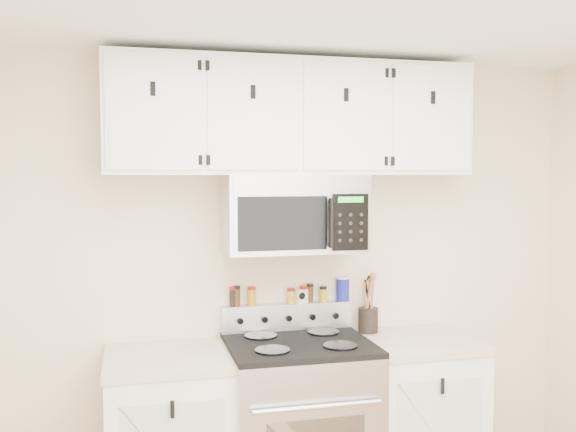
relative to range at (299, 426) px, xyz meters
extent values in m
cube|color=beige|center=(0.00, 0.32, 0.76)|extent=(3.50, 0.01, 2.50)
cube|color=#B7B7BA|center=(0.00, 0.00, -0.03)|extent=(0.76, 0.65, 0.92)
cube|color=black|center=(0.00, 0.00, 0.45)|extent=(0.76, 0.65, 0.03)
cube|color=#B7B7BA|center=(0.00, 0.28, 0.54)|extent=(0.76, 0.08, 0.15)
cylinder|color=black|center=(-0.18, -0.15, 0.47)|extent=(0.18, 0.18, 0.01)
cylinder|color=black|center=(0.18, -0.15, 0.47)|extent=(0.18, 0.18, 0.01)
cylinder|color=black|center=(-0.18, 0.15, 0.47)|extent=(0.18, 0.18, 0.01)
cylinder|color=black|center=(0.18, 0.15, 0.47)|extent=(0.18, 0.18, 0.01)
cube|color=#B7A88C|center=(-0.69, 0.02, 0.41)|extent=(0.64, 0.62, 0.04)
cube|color=white|center=(0.69, 0.02, -0.05)|extent=(0.62, 0.60, 0.88)
cube|color=#B7A88C|center=(0.69, 0.02, 0.41)|extent=(0.64, 0.62, 0.04)
cube|color=#9E9EA3|center=(0.00, 0.13, 1.14)|extent=(0.76, 0.38, 0.42)
cube|color=#B7B7BA|center=(0.00, -0.06, 1.31)|extent=(0.73, 0.01, 0.08)
cube|color=black|center=(-0.10, -0.07, 1.10)|extent=(0.47, 0.01, 0.28)
cube|color=black|center=(0.26, -0.07, 1.10)|extent=(0.20, 0.01, 0.30)
cylinder|color=black|center=(0.15, -0.10, 1.10)|extent=(0.03, 0.03, 0.26)
cube|color=white|center=(0.00, 0.16, 1.66)|extent=(2.00, 0.33, 0.62)
cube|color=white|center=(-0.75, -0.01, 1.66)|extent=(0.46, 0.01, 0.57)
cube|color=black|center=(-0.75, -0.02, 1.77)|extent=(0.02, 0.01, 0.07)
cube|color=white|center=(-0.25, -0.01, 1.66)|extent=(0.46, 0.01, 0.57)
cube|color=black|center=(-0.25, -0.02, 1.77)|extent=(0.03, 0.01, 0.07)
cube|color=white|center=(0.25, -0.01, 1.66)|extent=(0.46, 0.01, 0.57)
cube|color=black|center=(0.25, -0.02, 1.77)|extent=(0.03, 0.01, 0.07)
cube|color=white|center=(0.75, -0.01, 1.66)|extent=(0.46, 0.01, 0.57)
cube|color=black|center=(0.75, -0.02, 1.77)|extent=(0.02, 0.01, 0.07)
cylinder|color=black|center=(0.47, 0.21, 0.51)|extent=(0.12, 0.12, 0.14)
cylinder|color=#986437|center=(0.47, 0.21, 0.62)|extent=(0.01, 0.01, 0.27)
cylinder|color=#986437|center=(0.49, 0.20, 0.63)|extent=(0.01, 0.01, 0.29)
cylinder|color=#986437|center=(0.45, 0.22, 0.61)|extent=(0.01, 0.01, 0.25)
cylinder|color=black|center=(0.48, 0.23, 0.61)|extent=(0.01, 0.01, 0.26)
cylinder|color=#986437|center=(0.46, 0.19, 0.62)|extent=(0.01, 0.01, 0.28)
cube|color=silver|center=(0.08, 0.28, 0.65)|extent=(0.08, 0.08, 0.08)
cylinder|color=#161F9B|center=(0.34, 0.28, 0.68)|extent=(0.08, 0.08, 0.13)
cylinder|color=white|center=(0.34, 0.28, 0.75)|extent=(0.08, 0.08, 0.01)
cylinder|color=black|center=(-0.31, 0.28, 0.66)|extent=(0.04, 0.04, 0.09)
cylinder|color=maroon|center=(-0.31, 0.28, 0.72)|extent=(0.04, 0.04, 0.02)
cylinder|color=#452F10|center=(-0.29, 0.28, 0.66)|extent=(0.04, 0.04, 0.10)
cylinder|color=black|center=(-0.29, 0.28, 0.72)|extent=(0.04, 0.04, 0.02)
cylinder|color=gold|center=(-0.20, 0.28, 0.66)|extent=(0.04, 0.04, 0.09)
cylinder|color=#9A1B0B|center=(-0.20, 0.28, 0.71)|extent=(0.05, 0.05, 0.02)
cylinder|color=gold|center=(0.03, 0.28, 0.65)|extent=(0.04, 0.04, 0.07)
cylinder|color=maroon|center=(0.03, 0.28, 0.69)|extent=(0.04, 0.04, 0.02)
cylinder|color=black|center=(0.10, 0.28, 0.65)|extent=(0.04, 0.04, 0.08)
cylinder|color=#9F130C|center=(0.10, 0.28, 0.70)|extent=(0.05, 0.05, 0.02)
cylinder|color=#3F290F|center=(0.14, 0.28, 0.66)|extent=(0.04, 0.04, 0.09)
cylinder|color=black|center=(0.14, 0.28, 0.71)|extent=(0.04, 0.04, 0.02)
cylinder|color=gold|center=(0.22, 0.28, 0.65)|extent=(0.04, 0.04, 0.07)
cylinder|color=black|center=(0.22, 0.28, 0.70)|extent=(0.04, 0.04, 0.02)
camera|label=1|loc=(-0.87, -3.26, 1.35)|focal=40.00mm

